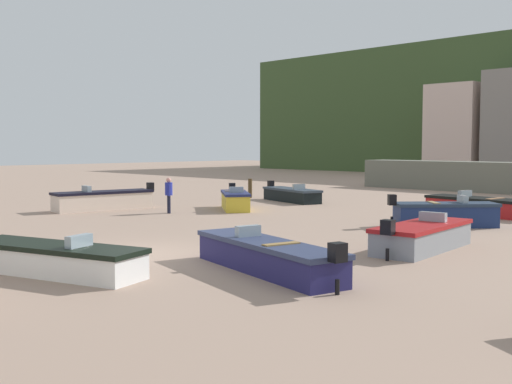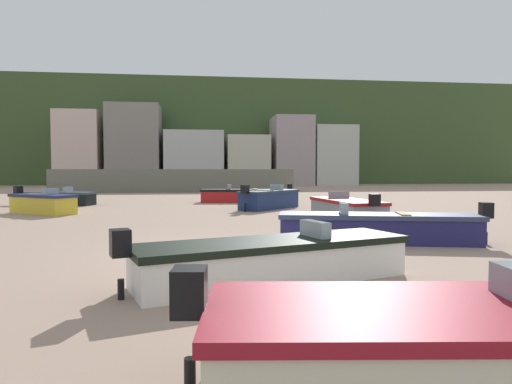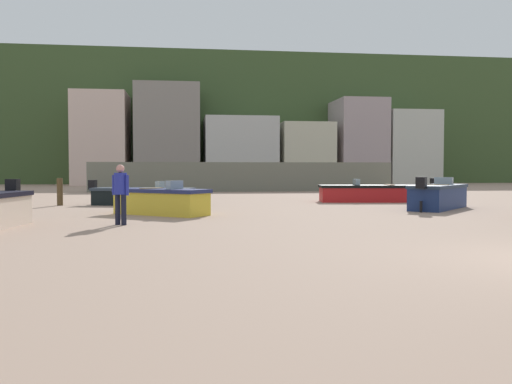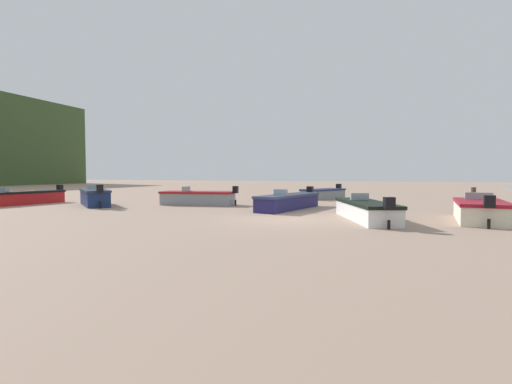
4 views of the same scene
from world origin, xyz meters
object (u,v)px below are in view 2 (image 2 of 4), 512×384
object	(u,v)px
boat_black_7	(56,198)
boat_cream_9	(445,349)
boat_white_1	(273,260)
boat_yellow_6	(43,204)
boat_navy_5	(378,228)
boat_navy_3	(269,199)
boat_grey_4	(347,209)
boat_red_8	(245,196)

from	to	relation	value
boat_black_7	boat_cream_9	distance (m)	24.67
boat_white_1	boat_yellow_6	world-z (taller)	boat_yellow_6
boat_navy_5	boat_white_1	bearing A→B (deg)	151.32
boat_white_1	boat_navy_5	xyz separation A→B (m)	(3.44, 3.83, 0.02)
boat_yellow_6	boat_cream_9	world-z (taller)	boat_yellow_6
boat_navy_5	boat_navy_3	bearing A→B (deg)	19.63
boat_navy_3	boat_black_7	xyz separation A→B (m)	(-11.23, 3.79, -0.10)
boat_grey_4	boat_black_7	bearing A→B (deg)	139.33
boat_grey_4	boat_red_8	world-z (taller)	boat_grey_4
boat_navy_3	boat_yellow_6	bearing A→B (deg)	-130.57
boat_navy_5	boat_black_7	bearing A→B (deg)	53.57
boat_navy_3	boat_yellow_6	xyz separation A→B (m)	(-10.29, -1.29, -0.03)
boat_white_1	boat_black_7	size ratio (longest dim) A/B	1.13
boat_navy_3	boat_white_1	bearing A→B (deg)	-56.39
boat_grey_4	boat_black_7	size ratio (longest dim) A/B	1.00
boat_white_1	boat_red_8	world-z (taller)	boat_red_8
boat_navy_3	boat_yellow_6	distance (m)	10.37
boat_red_8	boat_cream_9	bearing A→B (deg)	-174.28
boat_navy_5	boat_cream_9	world-z (taller)	boat_cream_9
boat_yellow_6	boat_cream_9	xyz separation A→B (m)	(8.84, -17.56, -0.04)
boat_yellow_6	boat_black_7	distance (m)	5.17
boat_grey_4	boat_navy_3	bearing A→B (deg)	105.78
boat_navy_3	boat_navy_5	size ratio (longest dim) A/B	0.67
boat_navy_3	boat_red_8	bearing A→B (deg)	141.39
boat_yellow_6	boat_red_8	xyz separation A→B (m)	(9.53, 6.00, -0.05)
boat_black_7	boat_yellow_6	bearing A→B (deg)	26.05
boat_yellow_6	boat_red_8	distance (m)	11.26
boat_red_8	boat_yellow_6	bearing A→B (deg)	129.61
boat_grey_4	boat_navy_5	distance (m)	5.64
boat_navy_3	boat_yellow_6	world-z (taller)	boat_navy_3
boat_navy_5	boat_cream_9	bearing A→B (deg)	174.90
boat_black_7	boat_cream_9	size ratio (longest dim) A/B	1.02
boat_white_1	boat_red_8	xyz separation A→B (m)	(1.48, 19.43, 0.03)
boat_navy_5	boat_black_7	world-z (taller)	boat_navy_5
boat_black_7	boat_grey_4	bearing A→B (deg)	71.27
boat_black_7	boat_red_8	xyz separation A→B (m)	(10.47, 0.92, 0.02)
boat_white_1	boat_black_7	distance (m)	20.58
boat_yellow_6	boat_red_8	world-z (taller)	boat_yellow_6
boat_navy_5	boat_cream_9	xyz separation A→B (m)	(-2.65, -7.96, 0.01)
boat_navy_3	boat_cream_9	xyz separation A→B (m)	(-1.44, -18.85, -0.07)
boat_red_8	boat_navy_3	bearing A→B (deg)	-163.48
boat_white_1	boat_cream_9	distance (m)	4.21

